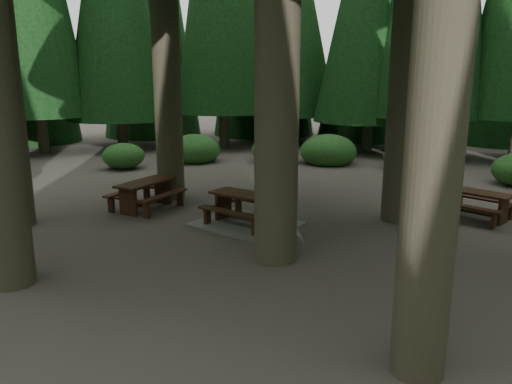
% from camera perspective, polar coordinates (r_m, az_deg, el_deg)
% --- Properties ---
extents(ground, '(80.00, 80.00, 0.00)m').
position_cam_1_polar(ground, '(10.24, -2.35, -7.29)').
color(ground, '#514842').
rests_on(ground, ground).
extents(picnic_table_b, '(1.48, 1.82, 0.78)m').
position_cam_1_polar(picnic_table_b, '(13.91, -12.45, 0.17)').
color(picnic_table_b, black).
rests_on(picnic_table_b, ground).
extents(picnic_table_c, '(2.61, 2.27, 0.79)m').
position_cam_1_polar(picnic_table_c, '(12.19, -1.13, -2.57)').
color(picnic_table_c, gray).
rests_on(picnic_table_c, ground).
extents(picnic_table_d, '(1.99, 1.79, 0.72)m').
position_cam_1_polar(picnic_table_d, '(13.86, 23.91, -0.91)').
color(picnic_table_d, black).
rests_on(picnic_table_d, ground).
extents(shrub_ring, '(23.86, 24.64, 1.49)m').
position_cam_1_polar(shrub_ring, '(10.44, 3.05, -4.57)').
color(shrub_ring, '#1B511E').
rests_on(shrub_ring, ground).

